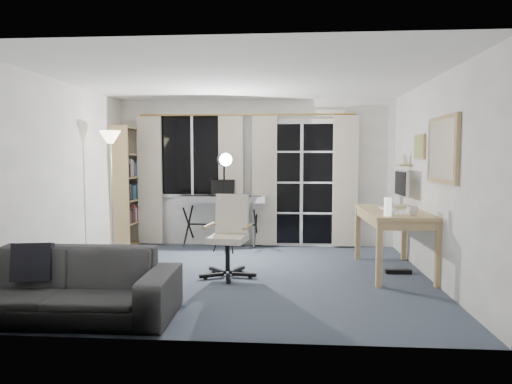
% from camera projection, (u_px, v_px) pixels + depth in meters
% --- Properties ---
extents(floor, '(4.50, 4.00, 0.02)m').
position_uv_depth(floor, '(244.00, 277.00, 5.63)').
color(floor, '#353F4D').
rests_on(floor, ground).
extents(window, '(1.20, 0.08, 1.40)m').
position_uv_depth(window, '(193.00, 155.00, 7.55)').
color(window, white).
rests_on(window, floor).
extents(french_door, '(1.32, 0.09, 2.11)m').
position_uv_depth(french_door, '(301.00, 184.00, 7.46)').
color(french_door, white).
rests_on(french_door, floor).
extents(curtains, '(3.60, 0.07, 2.13)m').
position_uv_depth(curtains, '(247.00, 180.00, 7.42)').
color(curtains, gold).
rests_on(curtains, floor).
extents(bookshelf, '(0.32, 0.91, 1.96)m').
position_uv_depth(bookshelf, '(127.00, 190.00, 7.52)').
color(bookshelf, tan).
rests_on(bookshelf, floor).
extents(torchiere_lamp, '(0.38, 0.38, 1.83)m').
position_uv_depth(torchiere_lamp, '(111.00, 157.00, 6.30)').
color(torchiere_lamp, '#B2B2B7').
rests_on(torchiere_lamp, floor).
extents(keyboard_piano, '(1.43, 0.71, 1.03)m').
position_uv_depth(keyboard_piano, '(222.00, 200.00, 7.29)').
color(keyboard_piano, black).
rests_on(keyboard_piano, floor).
extents(studio_light, '(0.36, 0.36, 1.56)m').
position_uv_depth(studio_light, '(225.00, 171.00, 6.85)').
color(studio_light, black).
rests_on(studio_light, floor).
extents(office_chair, '(0.69, 0.69, 1.01)m').
position_uv_depth(office_chair, '(230.00, 228.00, 5.66)').
color(office_chair, black).
rests_on(office_chair, floor).
extents(desk, '(0.78, 1.50, 0.79)m').
position_uv_depth(desk, '(394.00, 218.00, 5.80)').
color(desk, tan).
rests_on(desk, floor).
extents(monitor, '(0.19, 0.57, 0.50)m').
position_uv_depth(monitor, '(401.00, 184.00, 6.20)').
color(monitor, silver).
rests_on(monitor, desk).
extents(desk_clutter, '(0.46, 0.91, 1.01)m').
position_uv_depth(desk_clutter, '(393.00, 226.00, 5.58)').
color(desk_clutter, white).
rests_on(desk_clutter, desk).
extents(mug, '(0.13, 0.11, 0.13)m').
position_uv_depth(mug, '(413.00, 210.00, 5.29)').
color(mug, silver).
rests_on(mug, desk).
extents(wall_mirror, '(0.04, 0.94, 0.74)m').
position_uv_depth(wall_mirror, '(442.00, 150.00, 5.00)').
color(wall_mirror, tan).
rests_on(wall_mirror, floor).
extents(framed_print, '(0.03, 0.42, 0.32)m').
position_uv_depth(framed_print, '(419.00, 147.00, 5.89)').
color(framed_print, tan).
rests_on(framed_print, floor).
extents(wall_shelf, '(0.16, 0.30, 0.18)m').
position_uv_depth(wall_shelf, '(404.00, 161.00, 6.41)').
color(wall_shelf, tan).
rests_on(wall_shelf, floor).
extents(sofa, '(2.12, 0.65, 0.83)m').
position_uv_depth(sofa, '(59.00, 273.00, 4.17)').
color(sofa, '#28282A').
rests_on(sofa, floor).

